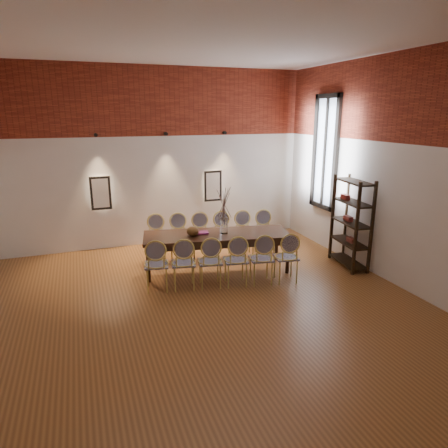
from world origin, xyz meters
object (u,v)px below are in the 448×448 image
object	(u,v)px
chair_far_c	(201,237)
shelving_rack	(351,223)
chair_near_a	(156,265)
chair_near_c	(210,261)
book	(201,233)
chair_far_d	(223,236)
chair_near_f	(286,257)
chair_far_b	(179,238)
chair_near_e	(261,258)
vase	(224,226)
chair_near_b	(183,263)
chair_near_d	(236,260)
chair_far_f	(265,234)
bowl	(193,231)
chair_far_e	(244,235)
chair_far_a	(156,239)
dining_table	(217,252)

from	to	relation	value
chair_far_c	shelving_rack	bearing A→B (deg)	162.71
chair_near_a	chair_near_c	bearing A→B (deg)	0.00
book	chair_near_c	bearing A→B (deg)	-96.46
chair_far_d	book	xyz separation A→B (m)	(-0.64, -0.55, 0.30)
chair_near_f	chair_far_b	distance (m)	2.37
chair_near_e	vase	xyz separation A→B (m)	(-0.41, 0.82, 0.43)
chair_near_b	chair_near_d	world-z (taller)	same
chair_near_a	shelving_rack	world-z (taller)	shelving_rack
chair_far_f	vase	bearing A→B (deg)	35.44
chair_near_c	bowl	bearing A→B (deg)	109.08
chair_near_e	chair_far_f	world-z (taller)	same
chair_near_a	chair_far_e	distance (m)	2.37
chair_near_f	chair_near_e	bearing A→B (deg)	180.00
chair_far_a	bowl	world-z (taller)	chair_far_a
chair_near_c	vase	bearing A→B (deg)	62.87
chair_near_e	bowl	world-z (taller)	chair_near_e
chair_near_e	book	bearing A→B (deg)	141.25
chair_far_e	chair_near_f	bearing A→B (deg)	107.72
chair_far_a	shelving_rack	distance (m)	3.96
chair_near_b	vase	bearing A→B (deg)	40.97
chair_near_d	chair_near_e	xyz separation A→B (m)	(0.46, -0.09, 0.00)
chair_far_e	chair_far_f	world-z (taller)	same
chair_near_b	chair_far_a	size ratio (longest dim) A/B	1.00
chair_near_d	chair_far_d	distance (m)	1.46
chair_near_c	chair_near_b	bearing A→B (deg)	-180.00
shelving_rack	chair_far_d	bearing A→B (deg)	156.23
chair_near_a	chair_far_e	bearing A→B (deg)	38.03
chair_near_d	chair_far_e	size ratio (longest dim) A/B	1.00
shelving_rack	chair_far_b	bearing A→B (deg)	161.57
chair_near_b	chair_far_f	size ratio (longest dim) A/B	1.00
chair_near_e	chair_far_c	bearing A→B (deg)	122.59
chair_near_b	chair_near_c	distance (m)	0.47
dining_table	chair_near_c	size ratio (longest dim) A/B	2.98
chair_near_d	chair_far_c	distance (m)	1.53
chair_near_a	chair_near_b	bearing A→B (deg)	-0.00
chair_near_a	bowl	bearing A→B (deg)	44.25
chair_near_b	chair_near_d	size ratio (longest dim) A/B	1.00
chair_near_e	chair_far_d	world-z (taller)	same
dining_table	chair_far_a	bearing A→B (deg)	147.96
chair_far_a	chair_far_b	xyz separation A→B (m)	(0.46, -0.09, 0.00)
shelving_rack	chair_far_c	bearing A→B (deg)	159.29
chair_near_f	chair_far_c	xyz separation A→B (m)	(-1.10, 1.69, 0.00)
chair_near_f	bowl	xyz separation A→B (m)	(-1.48, 0.97, 0.37)
chair_near_b	chair_near_e	xyz separation A→B (m)	(1.37, -0.26, 0.00)
chair_near_c	chair_near_d	world-z (taller)	same
chair_near_c	bowl	distance (m)	0.81
chair_near_b	chair_near_c	xyz separation A→B (m)	(0.46, -0.09, 0.00)
chair_far_c	chair_far_e	xyz separation A→B (m)	(0.92, -0.17, 0.00)
dining_table	chair_near_d	size ratio (longest dim) A/B	2.98
chair_near_a	chair_near_f	bearing A→B (deg)	-0.00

